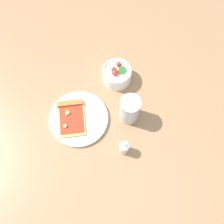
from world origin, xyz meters
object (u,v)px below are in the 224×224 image
pizza_slice_main (71,115)px  salad_bowl (117,74)px  plate (79,119)px  pepper_shaker (124,148)px  soda_glass (130,110)px

pizza_slice_main → salad_bowl: bearing=9.7°
plate → pepper_shaker: 0.21m
plate → soda_glass: size_ratio=1.79×
soda_glass → salad_bowl: bearing=71.3°
pepper_shaker → salad_bowl: bearing=60.3°
soda_glass → pepper_shaker: soda_glass is taller
soda_glass → pepper_shaker: bearing=-133.3°
pizza_slice_main → salad_bowl: (0.24, 0.04, 0.01)m
salad_bowl → soda_glass: soda_glass is taller
salad_bowl → plate: bearing=-163.8°
plate → pepper_shaker: pepper_shaker is taller
pizza_slice_main → soda_glass: (0.18, -0.12, 0.04)m
pizza_slice_main → soda_glass: size_ratio=1.33×
salad_bowl → soda_glass: bearing=-108.7°
pizza_slice_main → pepper_shaker: 0.23m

